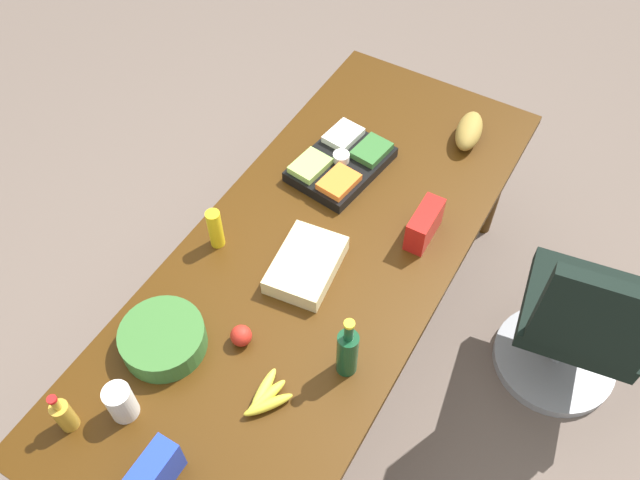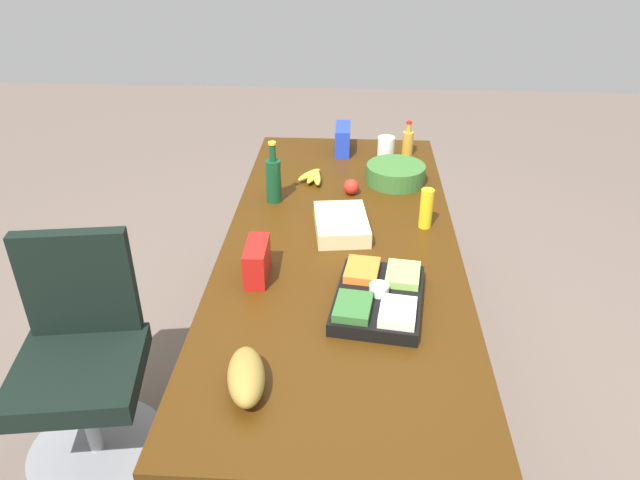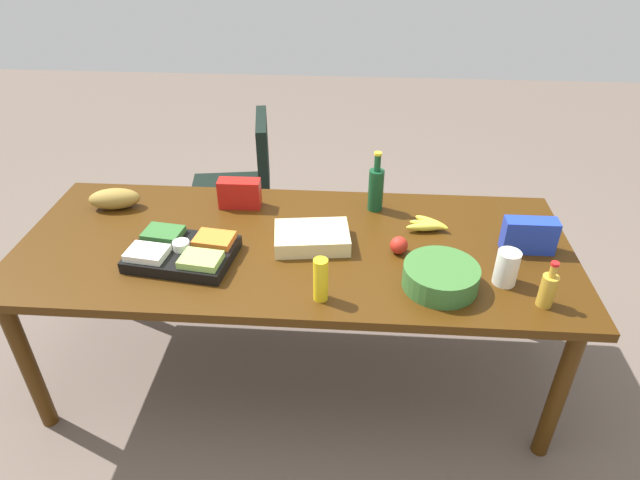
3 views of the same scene
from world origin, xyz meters
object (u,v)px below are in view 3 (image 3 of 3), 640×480
object	(u,v)px
conference_table	(294,257)
office_chair	(240,206)
dressing_bottle	(548,289)
veggie_tray	(182,252)
sheet_cake	(312,238)
bread_loaf	(115,199)
chip_bag_blue	(529,235)
salad_bowl	(441,277)
banana_bunch	(428,225)
apple_red	(399,245)
wine_bottle	(376,188)
mustard_bottle	(321,280)
mayo_jar	(507,268)
chip_bag_red	(240,193)

from	to	relation	value
conference_table	office_chair	size ratio (longest dim) A/B	2.52
dressing_bottle	veggie_tray	bearing A→B (deg)	-7.79
veggie_tray	sheet_cake	distance (m)	0.55
veggie_tray	bread_loaf	size ratio (longest dim) A/B	1.90
chip_bag_blue	salad_bowl	xyz separation A→B (m)	(0.40, 0.28, -0.03)
veggie_tray	banana_bunch	size ratio (longest dim) A/B	2.28
apple_red	wine_bottle	xyz separation A→B (m)	(0.10, -0.36, 0.08)
office_chair	banana_bunch	bearing A→B (deg)	141.63
office_chair	veggie_tray	distance (m)	1.23
mustard_bottle	veggie_tray	world-z (taller)	mustard_bottle
salad_bowl	mustard_bottle	bearing A→B (deg)	13.07
conference_table	dressing_bottle	distance (m)	1.05
office_chair	mayo_jar	xyz separation A→B (m)	(-1.32, 1.21, 0.48)
mustard_bottle	bread_loaf	size ratio (longest dim) A/B	0.75
conference_table	bread_loaf	xyz separation A→B (m)	(0.89, -0.25, 0.12)
office_chair	veggie_tray	size ratio (longest dim) A/B	2.09
apple_red	mustard_bottle	bearing A→B (deg)	46.53
conference_table	apple_red	xyz separation A→B (m)	(-0.45, 0.04, 0.11)
veggie_tray	banana_bunch	bearing A→B (deg)	-163.79
chip_bag_red	sheet_cake	bearing A→B (deg)	140.42
dressing_bottle	mayo_jar	bearing A→B (deg)	-45.76
mayo_jar	salad_bowl	distance (m)	0.26
office_chair	salad_bowl	size ratio (longest dim) A/B	3.25
mayo_jar	chip_bag_red	distance (m)	1.26
veggie_tray	sheet_cake	bearing A→B (deg)	-164.56
sheet_cake	chip_bag_red	bearing A→B (deg)	-39.58
mayo_jar	apple_red	xyz separation A→B (m)	(0.40, -0.18, -0.03)
conference_table	mustard_bottle	size ratio (longest dim) A/B	13.49
bread_loaf	chip_bag_blue	bearing A→B (deg)	173.03
mayo_jar	mustard_bottle	world-z (taller)	mustard_bottle
office_chair	chip_bag_red	world-z (taller)	office_chair
chip_bag_blue	mayo_jar	bearing A→B (deg)	58.81
mayo_jar	apple_red	distance (m)	0.44
mustard_bottle	veggie_tray	distance (m)	0.63
office_chair	apple_red	distance (m)	1.45
conference_table	office_chair	bearing A→B (deg)	-65.03
sheet_cake	bread_loaf	distance (m)	1.00
veggie_tray	salad_bowl	world-z (taller)	salad_bowl
salad_bowl	wine_bottle	xyz separation A→B (m)	(0.24, -0.58, 0.07)
office_chair	wine_bottle	distance (m)	1.18
mustard_bottle	sheet_cake	size ratio (longest dim) A/B	0.56
sheet_cake	bread_loaf	world-z (taller)	bread_loaf
mayo_jar	chip_bag_blue	xyz separation A→B (m)	(-0.14, -0.24, 0.00)
conference_table	mustard_bottle	xyz separation A→B (m)	(-0.14, 0.36, 0.16)
mayo_jar	chip_bag_blue	size ratio (longest dim) A/B	0.66
conference_table	mayo_jar	size ratio (longest dim) A/B	16.69
chip_bag_red	chip_bag_blue	bearing A→B (deg)	167.41
veggie_tray	chip_bag_red	world-z (taller)	chip_bag_red
office_chair	mustard_bottle	world-z (taller)	mustard_bottle
veggie_tray	bread_loaf	xyz separation A→B (m)	(0.44, -0.40, 0.01)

